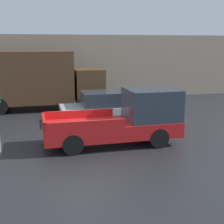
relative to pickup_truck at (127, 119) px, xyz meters
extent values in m
plane|color=#232326|center=(-1.83, 0.48, -0.99)|extent=(60.00, 60.00, 0.00)
cube|color=gray|center=(-1.83, 10.54, 1.27)|extent=(28.00, 0.15, 4.53)
cube|color=red|center=(-0.62, 0.00, -0.36)|extent=(5.31, 1.96, 0.58)
cube|color=#28333D|center=(1.02, 0.00, 0.55)|extent=(2.02, 1.84, 1.24)
cube|color=red|center=(-1.82, 0.93, 0.09)|extent=(2.92, 0.10, 0.32)
cube|color=red|center=(-1.82, -0.93, 0.09)|extent=(2.92, 0.10, 0.32)
cube|color=red|center=(-3.23, 0.00, 0.09)|extent=(0.10, 1.96, 0.32)
cylinder|color=black|center=(1.02, 0.86, -0.61)|extent=(0.77, 0.26, 0.77)
cylinder|color=black|center=(1.02, -0.86, -0.61)|extent=(0.77, 0.26, 0.77)
cylinder|color=black|center=(-2.27, 0.86, -0.61)|extent=(0.77, 0.26, 0.77)
cylinder|color=black|center=(-2.27, -0.86, -0.61)|extent=(0.77, 0.26, 0.77)
cube|color=#B7BABF|center=(-0.16, 3.69, -0.44)|extent=(4.30, 1.96, 0.57)
cube|color=#28333D|center=(-0.03, 3.69, 0.20)|extent=(2.36, 1.72, 0.71)
cylinder|color=black|center=(1.17, 4.57, -0.67)|extent=(0.64, 0.22, 0.64)
cylinder|color=black|center=(1.17, 2.81, -0.67)|extent=(0.64, 0.22, 0.64)
cylinder|color=black|center=(-1.49, 4.57, -0.67)|extent=(0.64, 0.22, 0.64)
cylinder|color=black|center=(-1.49, 2.81, -0.67)|extent=(0.64, 0.22, 0.64)
cube|color=#4C331E|center=(-0.20, 7.68, 0.43)|extent=(1.74, 2.30, 1.95)
cube|color=#4C331E|center=(-4.24, 7.68, 0.98)|extent=(6.02, 2.42, 3.05)
cylinder|color=black|center=(-0.52, 8.76, -0.52)|extent=(0.94, 0.30, 0.94)
cylinder|color=black|center=(-0.52, 6.61, -0.52)|extent=(0.94, 0.30, 0.94)
cylinder|color=black|center=(-5.47, 8.76, -0.52)|extent=(0.94, 0.30, 0.94)
camera|label=1|loc=(-3.50, -11.53, 2.92)|focal=50.00mm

